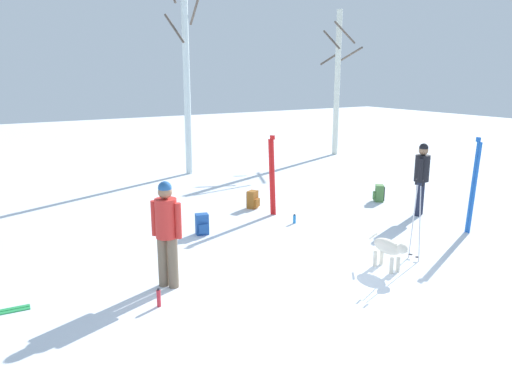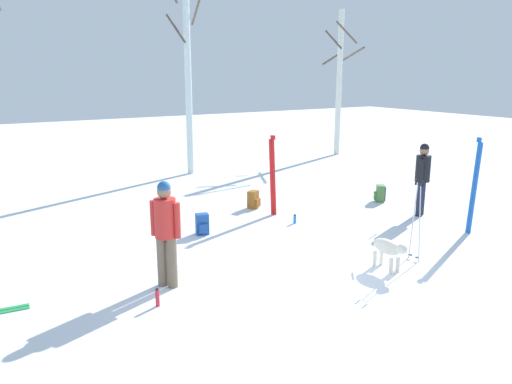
# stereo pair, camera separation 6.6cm
# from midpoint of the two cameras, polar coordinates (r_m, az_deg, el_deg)

# --- Properties ---
(ground_plane) EXTENTS (60.00, 60.00, 0.00)m
(ground_plane) POSITION_cam_midpoint_polar(r_m,az_deg,el_deg) (8.41, 5.73, -9.97)
(ground_plane) COLOR white
(person_0) EXTENTS (0.36, 0.43, 1.72)m
(person_0) POSITION_cam_midpoint_polar(r_m,az_deg,el_deg) (7.97, -10.30, -3.96)
(person_0) COLOR #72604C
(person_0) RESTS_ON ground_plane
(person_2) EXTENTS (0.46, 0.34, 1.72)m
(person_2) POSITION_cam_midpoint_polar(r_m,az_deg,el_deg) (12.42, 18.06, 1.89)
(person_2) COLOR #1E2338
(person_2) RESTS_ON ground_plane
(dog) EXTENTS (0.23, 0.90, 0.57)m
(dog) POSITION_cam_midpoint_polar(r_m,az_deg,el_deg) (8.97, 14.60, -6.19)
(dog) COLOR beige
(dog) RESTS_ON ground_plane
(ski_pair_planted_0) EXTENTS (0.05, 0.22, 2.04)m
(ski_pair_planted_0) POSITION_cam_midpoint_polar(r_m,az_deg,el_deg) (11.36, 23.20, 0.58)
(ski_pair_planted_0) COLOR blue
(ski_pair_planted_0) RESTS_ON ground_plane
(ski_pair_planted_1) EXTENTS (0.14, 0.16, 1.90)m
(ski_pair_planted_1) POSITION_cam_midpoint_polar(r_m,az_deg,el_deg) (11.85, 1.67, 1.84)
(ski_pair_planted_1) COLOR red
(ski_pair_planted_1) RESTS_ON ground_plane
(ski_poles_0) EXTENTS (0.07, 0.26, 1.48)m
(ski_poles_0) POSITION_cam_midpoint_polar(r_m,az_deg,el_deg) (9.45, 17.51, -2.79)
(ski_poles_0) COLOR #B2B2BC
(ski_poles_0) RESTS_ON ground_plane
(backpack_0) EXTENTS (0.35, 0.34, 0.44)m
(backpack_0) POSITION_cam_midpoint_polar(r_m,az_deg,el_deg) (13.60, 13.59, -0.16)
(backpack_0) COLOR #4C7F3F
(backpack_0) RESTS_ON ground_plane
(backpack_1) EXTENTS (0.33, 0.34, 0.44)m
(backpack_1) POSITION_cam_midpoint_polar(r_m,az_deg,el_deg) (12.57, -0.51, -0.88)
(backpack_1) COLOR #99591E
(backpack_1) RESTS_ON ground_plane
(backpack_2) EXTENTS (0.30, 0.32, 0.44)m
(backpack_2) POSITION_cam_midpoint_polar(r_m,az_deg,el_deg) (10.64, -6.28, -3.66)
(backpack_2) COLOR #1E4C99
(backpack_2) RESTS_ON ground_plane
(water_bottle_0) EXTENTS (0.06, 0.06, 0.21)m
(water_bottle_0) POSITION_cam_midpoint_polar(r_m,az_deg,el_deg) (11.39, 4.20, -3.06)
(water_bottle_0) COLOR #1E72BF
(water_bottle_0) RESTS_ON ground_plane
(water_bottle_1) EXTENTS (0.06, 0.06, 0.28)m
(water_bottle_1) POSITION_cam_midpoint_polar(r_m,az_deg,el_deg) (7.63, -11.18, -11.66)
(water_bottle_1) COLOR red
(water_bottle_1) RESTS_ON ground_plane
(birch_tree_3) EXTENTS (0.98, 1.02, 7.03)m
(birch_tree_3) POSITION_cam_midpoint_polar(r_m,az_deg,el_deg) (16.69, -8.04, 14.30)
(birch_tree_3) COLOR silver
(birch_tree_3) RESTS_ON ground_plane
(birch_tree_4) EXTENTS (1.27, 1.32, 5.65)m
(birch_tree_4) POSITION_cam_midpoint_polar(r_m,az_deg,el_deg) (20.78, 9.09, 12.31)
(birch_tree_4) COLOR silver
(birch_tree_4) RESTS_ON ground_plane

